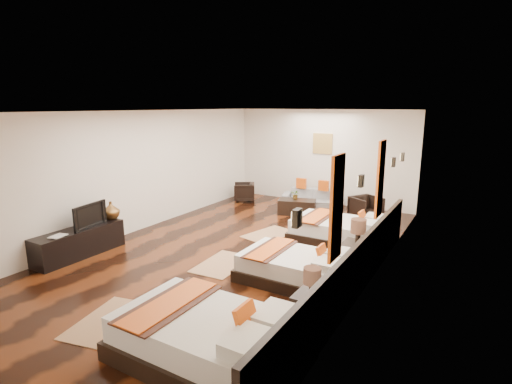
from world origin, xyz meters
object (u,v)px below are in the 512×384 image
Objects in this scene: armchair_right at (366,208)px; figurine at (111,210)px; tv_console at (79,242)px; table_plant at (296,195)px; armchair_left at (244,192)px; coffee_table at (297,207)px; bed_far at (341,231)px; book at (53,236)px; bed_near at (210,338)px; tv at (87,215)px; sofa at (312,198)px; nightstand_b at (357,254)px; nightstand_a at (311,308)px; bed_mid at (298,268)px.

figurine is at bearing 169.30° from armchair_right.
tv_console is 4.77× the size of figurine.
armchair_left is at bearing 165.96° from table_plant.
armchair_right is at bearing 12.36° from coffee_table.
book is at bearing -137.42° from bed_far.
bed_near reaches higher than armchair_left.
tv is 0.62m from figurine.
bed_far reaches higher than sofa.
sofa is at bearing 65.02° from figurine.
armchair_right is (1.77, -0.66, 0.06)m from sofa.
figurine is (-4.20, 2.13, 0.45)m from bed_near.
tv is at bearing 85.92° from book.
bed_far is 7.79× the size of table_plant.
nightstand_b is 5.77m from armchair_left.
bed_near is at bearing -26.85° from figurine.
tv_console is (-4.95, -1.96, -0.07)m from nightstand_b.
bed_near is at bearing -147.90° from armchair_right.
tv_console is (-4.20, -3.34, 0.01)m from bed_far.
nightstand_b reaches higher than bed_far.
armchair_left is at bearing 119.81° from armchair_right.
nightstand_a is (0.75, -3.46, 0.04)m from bed_far.
armchair_left is 0.63× the size of coffee_table.
nightstand_b is at bearing 21.37° from armchair_left.
bed_near is 6.58m from table_plant.
nightstand_b is (0.75, -1.39, 0.08)m from bed_far.
sofa is at bearing 123.69° from bed_far.
book is at bearing 176.44° from armchair_right.
figurine is (-0.05, 0.62, -0.05)m from tv.
nightstand_b is at bearing 48.32° from bed_mid.
bed_mid reaches higher than armchair_right.
nightstand_b reaches higher than nightstand_a.
nightstand_a is 0.87× the size of coffee_table.
bed_near is 2.21× the size of nightstand_b.
nightstand_b is 1.45× the size of armchair_right.
tv is 6.63m from armchair_right.
tv is at bearing -128.12° from sofa.
bed_far reaches higher than armchair_left.
figurine is 0.38× the size of coffee_table.
bed_mid is at bearing -65.23° from coffee_table.
nightstand_a reaches higher than bed_far.
table_plant is (-0.07, 0.04, 0.33)m from coffee_table.
armchair_right is at bearing 56.93° from armchair_left.
nightstand_b is at bearing -135.40° from armchair_right.
nightstand_b reaches higher than armchair_left.
tv is at bearing 75.18° from tv_console.
tv_console is at bearing -141.45° from bed_far.
figurine is at bearing -35.58° from armchair_left.
bed_mid is 3.02× the size of armchair_left.
nightstand_b is 1.58× the size of armchair_left.
nightstand_b is at bearing -73.99° from sofa.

